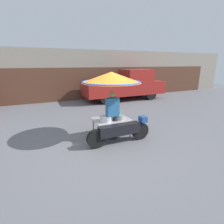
% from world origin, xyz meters
% --- Properties ---
extents(ground_plane, '(36.00, 36.00, 0.00)m').
position_xyz_m(ground_plane, '(0.00, 0.00, 0.00)').
color(ground_plane, slate).
extents(shopfront_building, '(28.00, 2.06, 3.21)m').
position_xyz_m(shopfront_building, '(0.00, 7.96, 1.60)').
color(shopfront_building, gray).
rests_on(shopfront_building, ground).
extents(vendor_motorcycle_cart, '(2.03, 1.85, 2.10)m').
position_xyz_m(vendor_motorcycle_cart, '(0.27, 0.48, 1.63)').
color(vendor_motorcycle_cart, black).
rests_on(vendor_motorcycle_cart, ground).
extents(vendor_person, '(0.38, 0.22, 1.54)m').
position_xyz_m(vendor_person, '(0.22, 0.34, 0.86)').
color(vendor_person, '#2D2D33').
rests_on(vendor_person, ground).
extents(pickup_truck, '(5.38, 1.78, 1.96)m').
position_xyz_m(pickup_truck, '(3.67, 5.72, 0.95)').
color(pickup_truck, black).
rests_on(pickup_truck, ground).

